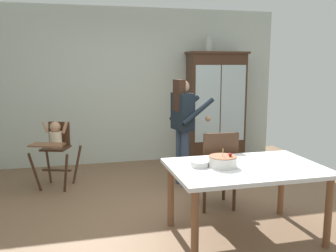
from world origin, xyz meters
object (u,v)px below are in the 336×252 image
object	(u,v)px
china_cabinet	(216,106)
high_chair_with_toddler	(55,142)
dining_chair_far_side	(218,165)
ceramic_vase	(208,45)
dining_table	(246,174)
adult_person	(183,119)
serving_bowl	(200,164)
birthday_cake	(223,161)

from	to	relation	value
china_cabinet	high_chair_with_toddler	xyz separation A→B (m)	(-2.76, -0.92, -0.33)
high_chair_with_toddler	dining_chair_far_side	bearing A→B (deg)	-14.53
ceramic_vase	dining_table	world-z (taller)	ceramic_vase
dining_chair_far_side	ceramic_vase	bearing A→B (deg)	-103.65
dining_table	dining_chair_far_side	world-z (taller)	dining_chair_far_side
ceramic_vase	adult_person	size ratio (longest dim) A/B	0.18
high_chair_with_toddler	serving_bowl	distance (m)	2.44
ceramic_vase	birthday_cake	distance (m)	3.34
adult_person	birthday_cake	xyz separation A→B (m)	(-0.09, -1.67, -0.17)
adult_person	serving_bowl	size ratio (longest dim) A/B	8.50
china_cabinet	adult_person	distance (m)	1.62
china_cabinet	dining_chair_far_side	world-z (taller)	china_cabinet
china_cabinet	birthday_cake	xyz separation A→B (m)	(-1.09, -2.94, -0.19)
high_chair_with_toddler	china_cabinet	bearing A→B (deg)	38.75
ceramic_vase	high_chair_with_toddler	world-z (taller)	ceramic_vase
adult_person	serving_bowl	world-z (taller)	adult_person
birthday_cake	dining_chair_far_side	distance (m)	0.77
high_chair_with_toddler	serving_bowl	xyz separation A→B (m)	(1.46, -1.96, 0.11)
adult_person	birthday_cake	distance (m)	1.68
dining_chair_far_side	china_cabinet	bearing A→B (deg)	-107.41
adult_person	birthday_cake	world-z (taller)	adult_person
ceramic_vase	dining_table	bearing A→B (deg)	-103.01
high_chair_with_toddler	birthday_cake	world-z (taller)	high_chair_with_toddler
ceramic_vase	dining_chair_far_side	xyz separation A→B (m)	(-0.69, -2.25, -1.52)
dining_chair_far_side	dining_table	bearing A→B (deg)	93.63
china_cabinet	dining_chair_far_side	bearing A→B (deg)	-110.82
high_chair_with_toddler	dining_table	xyz separation A→B (m)	(1.91, -2.06, -0.00)
adult_person	ceramic_vase	bearing A→B (deg)	-44.46
high_chair_with_toddler	serving_bowl	size ratio (longest dim) A/B	5.28
ceramic_vase	birthday_cake	size ratio (longest dim) A/B	0.96
ceramic_vase	dining_chair_far_side	world-z (taller)	ceramic_vase
dining_table	birthday_cake	distance (m)	0.28
high_chair_with_toddler	dining_table	distance (m)	2.81
high_chair_with_toddler	dining_table	bearing A→B (deg)	-26.77
high_chair_with_toddler	birthday_cake	distance (m)	2.63
high_chair_with_toddler	dining_chair_far_side	xyz separation A→B (m)	(1.91, -1.33, -0.10)
china_cabinet	serving_bowl	world-z (taller)	china_cabinet
dining_chair_far_side	serving_bowl	bearing A→B (deg)	57.82
adult_person	dining_table	distance (m)	1.74
high_chair_with_toddler	adult_person	distance (m)	1.82
high_chair_with_toddler	adult_person	xyz separation A→B (m)	(1.76, -0.35, 0.31)
high_chair_with_toddler	adult_person	bearing A→B (deg)	9.08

